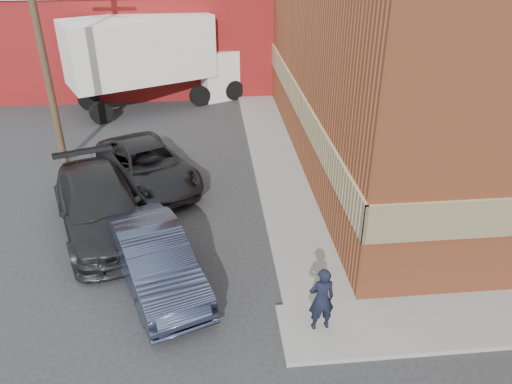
{
  "coord_description": "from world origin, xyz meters",
  "views": [
    {
      "loc": [
        -1.87,
        -9.08,
        8.27
      ],
      "look_at": [
        -0.7,
        2.61,
        1.81
      ],
      "focal_mm": 35.0,
      "sensor_mm": 36.0,
      "label": 1
    }
  ],
  "objects_px": {
    "brick_building": "(487,29)",
    "suv_a": "(148,165)",
    "warehouse": "(130,30)",
    "utility_pole": "(39,36)",
    "sedan": "(156,260)",
    "box_truck": "(157,55)",
    "suv_b": "(99,206)",
    "man": "(322,299)"
  },
  "relations": [
    {
      "from": "brick_building",
      "to": "suv_a",
      "type": "relative_size",
      "value": 3.53
    },
    {
      "from": "utility_pole",
      "to": "sedan",
      "type": "bearing_deg",
      "value": -61.94
    },
    {
      "from": "utility_pole",
      "to": "suv_a",
      "type": "bearing_deg",
      "value": -31.88
    },
    {
      "from": "warehouse",
      "to": "man",
      "type": "xyz_separation_m",
      "value": [
        6.4,
        -20.81,
        -1.88
      ]
    },
    {
      "from": "utility_pole",
      "to": "box_truck",
      "type": "xyz_separation_m",
      "value": [
        3.28,
        6.5,
        -2.26
      ]
    },
    {
      "from": "suv_a",
      "to": "sedan",
      "type": "bearing_deg",
      "value": -109.37
    },
    {
      "from": "utility_pole",
      "to": "sedan",
      "type": "relative_size",
      "value": 1.97
    },
    {
      "from": "brick_building",
      "to": "suv_a",
      "type": "height_order",
      "value": "brick_building"
    },
    {
      "from": "brick_building",
      "to": "suv_b",
      "type": "xyz_separation_m",
      "value": [
        -13.71,
        -5.01,
        -3.87
      ]
    },
    {
      "from": "sedan",
      "to": "suv_b",
      "type": "xyz_separation_m",
      "value": [
        -1.84,
        2.73,
        0.06
      ]
    },
    {
      "from": "warehouse",
      "to": "box_truck",
      "type": "xyz_separation_m",
      "value": [
        1.78,
        -4.5,
        -0.32
      ]
    },
    {
      "from": "sedan",
      "to": "suv_a",
      "type": "distance_m",
      "value": 5.66
    },
    {
      "from": "brick_building",
      "to": "warehouse",
      "type": "height_order",
      "value": "brick_building"
    },
    {
      "from": "warehouse",
      "to": "sedan",
      "type": "distance_m",
      "value": 19.03
    },
    {
      "from": "brick_building",
      "to": "box_truck",
      "type": "distance_m",
      "value": 14.45
    },
    {
      "from": "brick_building",
      "to": "sedan",
      "type": "relative_size",
      "value": 3.99
    },
    {
      "from": "utility_pole",
      "to": "box_truck",
      "type": "height_order",
      "value": "utility_pole"
    },
    {
      "from": "man",
      "to": "suv_b",
      "type": "distance_m",
      "value": 7.39
    },
    {
      "from": "brick_building",
      "to": "sedan",
      "type": "xyz_separation_m",
      "value": [
        -11.87,
        -7.74,
        -3.93
      ]
    },
    {
      "from": "warehouse",
      "to": "man",
      "type": "bearing_deg",
      "value": -72.89
    },
    {
      "from": "brick_building",
      "to": "suv_a",
      "type": "bearing_deg",
      "value": -170.42
    },
    {
      "from": "utility_pole",
      "to": "box_truck",
      "type": "distance_m",
      "value": 7.63
    },
    {
      "from": "suv_a",
      "to": "suv_b",
      "type": "xyz_separation_m",
      "value": [
        -1.14,
        -2.88,
        0.09
      ]
    },
    {
      "from": "brick_building",
      "to": "suv_b",
      "type": "bearing_deg",
      "value": -159.94
    },
    {
      "from": "brick_building",
      "to": "man",
      "type": "height_order",
      "value": "brick_building"
    },
    {
      "from": "utility_pole",
      "to": "suv_a",
      "type": "relative_size",
      "value": 1.74
    },
    {
      "from": "brick_building",
      "to": "utility_pole",
      "type": "bearing_deg",
      "value": 179.98
    },
    {
      "from": "man",
      "to": "suv_a",
      "type": "xyz_separation_m",
      "value": [
        -4.48,
        7.68,
        -0.21
      ]
    },
    {
      "from": "brick_building",
      "to": "utility_pole",
      "type": "distance_m",
      "value": 16.0
    },
    {
      "from": "suv_a",
      "to": "man",
      "type": "bearing_deg",
      "value": -86.26
    },
    {
      "from": "man",
      "to": "suv_a",
      "type": "distance_m",
      "value": 8.9
    },
    {
      "from": "brick_building",
      "to": "utility_pole",
      "type": "height_order",
      "value": "brick_building"
    },
    {
      "from": "sedan",
      "to": "box_truck",
      "type": "distance_m",
      "value": 14.37
    },
    {
      "from": "man",
      "to": "box_truck",
      "type": "relative_size",
      "value": 0.18
    },
    {
      "from": "man",
      "to": "suv_b",
      "type": "xyz_separation_m",
      "value": [
        -5.62,
        4.8,
        -0.12
      ]
    },
    {
      "from": "warehouse",
      "to": "utility_pole",
      "type": "height_order",
      "value": "utility_pole"
    },
    {
      "from": "man",
      "to": "sedan",
      "type": "xyz_separation_m",
      "value": [
        -3.78,
        2.07,
        -0.18
      ]
    },
    {
      "from": "sedan",
      "to": "utility_pole",
      "type": "bearing_deg",
      "value": 97.41
    },
    {
      "from": "warehouse",
      "to": "suv_a",
      "type": "xyz_separation_m",
      "value": [
        1.92,
        -13.13,
        -2.09
      ]
    },
    {
      "from": "warehouse",
      "to": "suv_a",
      "type": "distance_m",
      "value": 13.43
    },
    {
      "from": "warehouse",
      "to": "suv_a",
      "type": "bearing_deg",
      "value": -81.68
    },
    {
      "from": "man",
      "to": "suv_a",
      "type": "relative_size",
      "value": 0.31
    }
  ]
}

